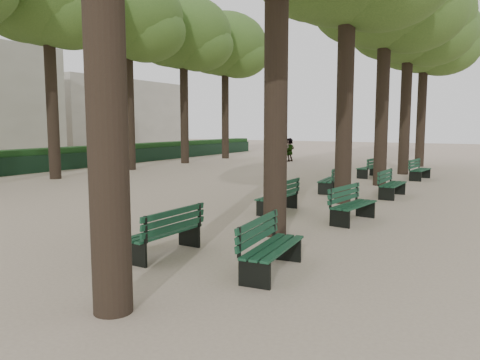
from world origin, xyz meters
The scene contains 19 objects.
ground centered at (0.00, 0.00, 0.00)m, with size 120.00×120.00×0.00m, color #BEA790.
tree_central_4 centered at (1.50, 18.00, 7.65)m, with size 6.00×6.00×9.95m.
tree_central_5 centered at (1.50, 23.00, 7.65)m, with size 6.00×6.00×9.95m.
tree_far_3 centered at (-12.00, 13.00, 8.14)m, with size 6.00×6.00×10.45m.
tree_far_4 centered at (-12.00, 18.00, 8.14)m, with size 6.00×6.00×10.45m.
tree_far_5 centered at (-12.00, 23.00, 8.14)m, with size 6.00×6.00×10.45m.
bench_left_0 centered at (0.37, 0.48, 0.27)m, with size 0.63×1.82×0.92m.
bench_left_1 centered at (0.37, 5.58, 0.27)m, with size 0.59×1.81×0.92m.
bench_left_2 centered at (0.37, 10.16, 0.27)m, with size 0.74×1.85×0.92m.
bench_left_3 centered at (0.37, 15.71, 0.27)m, with size 0.79×1.86×0.92m.
bench_right_0 centered at (2.63, 0.53, 0.27)m, with size 0.73×1.84×0.92m.
bench_right_1 centered at (2.63, 5.29, 0.27)m, with size 0.81×1.86×0.92m.
bench_right_2 centered at (2.63, 10.00, 0.27)m, with size 0.64×1.82×0.92m.
bench_right_3 centered at (2.63, 15.90, 0.27)m, with size 0.75×1.85×0.92m.
man_with_map centered at (-0.73, 0.36, 0.95)m, with size 0.71×0.83×1.90m.
pedestrian_e centered at (-6.74, 22.67, 0.79)m, with size 1.47×0.32×1.59m, color #262628.
fence centered at (-15.00, 11.00, 0.45)m, with size 0.08×42.00×0.90m, color black.
hedge centered at (-15.70, 11.00, 0.60)m, with size 1.20×42.00×1.20m, color #153E16.
building_far centered at (-33.00, 30.00, 3.50)m, with size 12.00×16.00×7.00m, color #B7B2A3.
Camera 1 is at (5.92, -6.36, 2.48)m, focal length 35.00 mm.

